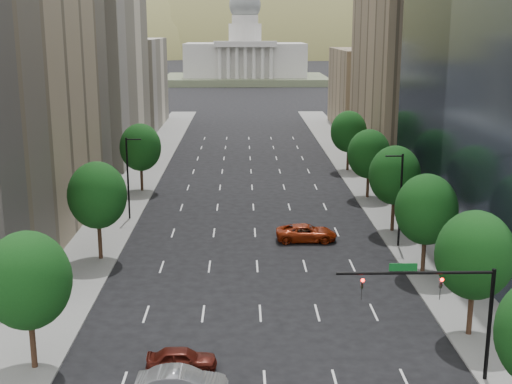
{
  "coord_description": "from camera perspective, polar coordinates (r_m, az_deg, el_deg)",
  "views": [
    {
      "loc": [
        -1.26,
        -5.96,
        20.34
      ],
      "look_at": [
        -0.21,
        44.6,
        8.0
      ],
      "focal_mm": 47.59,
      "sensor_mm": 36.0,
      "label": 1
    }
  ],
  "objects": [
    {
      "name": "sidewalk_left",
      "position": [
        70.46,
        -12.81,
        -3.35
      ],
      "size": [
        6.0,
        200.0,
        0.15
      ],
      "primitive_type": "cube",
      "color": "slate",
      "rests_on": "ground"
    },
    {
      "name": "sidewalk_right",
      "position": [
        71.01,
        12.54,
        -3.21
      ],
      "size": [
        6.0,
        200.0,
        0.15
      ],
      "primitive_type": "cube",
      "color": "slate",
      "rests_on": "ground"
    },
    {
      "name": "midrise_cream_left",
      "position": [
        111.55,
        -13.77,
        11.87
      ],
      "size": [
        14.0,
        30.0,
        35.0
      ],
      "primitive_type": "cube",
      "color": "beige",
      "rests_on": "ground"
    },
    {
      "name": "filler_left",
      "position": [
        144.38,
        -10.78,
        8.97
      ],
      "size": [
        14.0,
        26.0,
        18.0
      ],
      "primitive_type": "cube",
      "color": "beige",
      "rests_on": "ground"
    },
    {
      "name": "parking_tan_right",
      "position": [
        109.3,
        12.94,
        10.57
      ],
      "size": [
        14.0,
        30.0,
        30.0
      ],
      "primitive_type": "cube",
      "color": "#8C7759",
      "rests_on": "ground"
    },
    {
      "name": "filler_right",
      "position": [
        141.96,
        9.59,
        8.54
      ],
      "size": [
        14.0,
        26.0,
        16.0
      ],
      "primitive_type": "cube",
      "color": "#8C7759",
      "rests_on": "ground"
    },
    {
      "name": "tree_right_1",
      "position": [
        46.97,
        17.91,
        -5.08
      ],
      "size": [
        5.2,
        5.2,
        8.75
      ],
      "color": "#382316",
      "rests_on": "ground"
    },
    {
      "name": "tree_right_2",
      "position": [
        57.98,
        14.12,
        -1.43
      ],
      "size": [
        5.2,
        5.2,
        8.61
      ],
      "color": "#382316",
      "rests_on": "ground"
    },
    {
      "name": "tree_right_3",
      "position": [
        69.23,
        11.58,
        1.38
      ],
      "size": [
        5.2,
        5.2,
        8.89
      ],
      "color": "#382316",
      "rests_on": "ground"
    },
    {
      "name": "tree_right_4",
      "position": [
        82.75,
        9.48,
        3.17
      ],
      "size": [
        5.2,
        5.2,
        8.46
      ],
      "color": "#382316",
      "rests_on": "ground"
    },
    {
      "name": "tree_right_5",
      "position": [
        98.25,
        7.79,
        5.05
      ],
      "size": [
        5.2,
        5.2,
        8.75
      ],
      "color": "#382316",
      "rests_on": "ground"
    },
    {
      "name": "tree_left_0",
      "position": [
        42.62,
        -18.65,
        -7.06
      ],
      "size": [
        5.2,
        5.2,
        8.75
      ],
      "color": "#382316",
      "rests_on": "ground"
    },
    {
      "name": "tree_left_1",
      "position": [
        61.06,
        -13.19,
        -0.27
      ],
      "size": [
        5.2,
        5.2,
        8.97
      ],
      "color": "#382316",
      "rests_on": "ground"
    },
    {
      "name": "tree_left_2",
      "position": [
        86.18,
        -9.69,
        3.72
      ],
      "size": [
        5.2,
        5.2,
        8.68
      ],
      "color": "#382316",
      "rests_on": "ground"
    },
    {
      "name": "streetlight_rn",
      "position": [
        64.59,
        12.0,
        -0.47
      ],
      "size": [
        1.7,
        0.2,
        9.0
      ],
      "color": "black",
      "rests_on": "ground"
    },
    {
      "name": "streetlight_ln",
      "position": [
        73.64,
        -10.68,
        1.33
      ],
      "size": [
        1.7,
        0.2,
        9.0
      ],
      "color": "black",
      "rests_on": "ground"
    },
    {
      "name": "traffic_signal",
      "position": [
        40.77,
        15.9,
        -8.68
      ],
      "size": [
        9.12,
        0.4,
        7.38
      ],
      "color": "black",
      "rests_on": "ground"
    },
    {
      "name": "capitol",
      "position": [
        255.94,
        -0.92,
        11.08
      ],
      "size": [
        60.0,
        40.0,
        35.2
      ],
      "color": "#596647",
      "rests_on": "ground"
    },
    {
      "name": "foothills",
      "position": [
        609.2,
        2.22,
        8.23
      ],
      "size": [
        720.0,
        413.0,
        263.0
      ],
      "color": "olive",
      "rests_on": "ground"
    },
    {
      "name": "car_maroon",
      "position": [
        42.59,
        -6.27,
        -13.79
      ],
      "size": [
        4.34,
        1.87,
        1.46
      ],
      "primitive_type": "imported",
      "rotation": [
        0.0,
        0.0,
        1.61
      ],
      "color": "#46120B",
      "rests_on": "ground"
    },
    {
      "name": "car_silver",
      "position": [
        39.71,
        -6.25,
        -15.76
      ],
      "size": [
        5.2,
        1.87,
        1.71
      ],
      "primitive_type": "imported",
      "rotation": [
        0.0,
        0.0,
        1.56
      ],
      "color": "gray",
      "rests_on": "ground"
    },
    {
      "name": "car_red_far",
      "position": [
        66.32,
        4.25,
        -3.44
      ],
      "size": [
        5.9,
        2.73,
        1.64
      ],
      "primitive_type": "imported",
      "rotation": [
        0.0,
        0.0,
        1.57
      ],
      "color": "maroon",
      "rests_on": "ground"
    }
  ]
}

